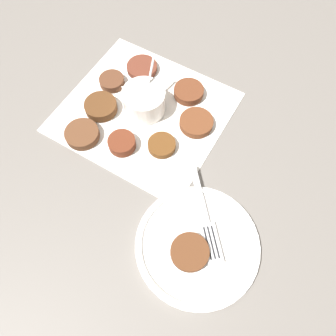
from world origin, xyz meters
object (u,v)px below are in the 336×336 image
Objects in this scene: fork at (206,222)px; fritter_on_plate at (190,252)px; serving_plate at (197,245)px; sauce_bowl at (144,102)px.

fritter_on_plate is at bearing 85.65° from fork.
sauce_bowl is at bearing -45.09° from serving_plate.
fritter_on_plate reaches higher than fork.
fritter_on_plate is 0.41× the size of fork.
fork is at bearing -87.43° from serving_plate.
serving_plate is at bearing 92.57° from fork.
serving_plate is (-0.23, 0.23, -0.02)m from sauce_bowl.
sauce_bowl is 1.57× the size of fritter_on_plate.
serving_plate is 0.04m from fork.
sauce_bowl is 0.48× the size of serving_plate.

